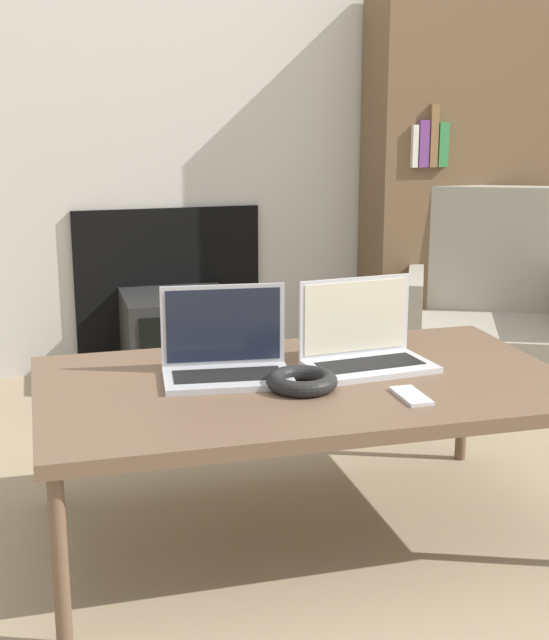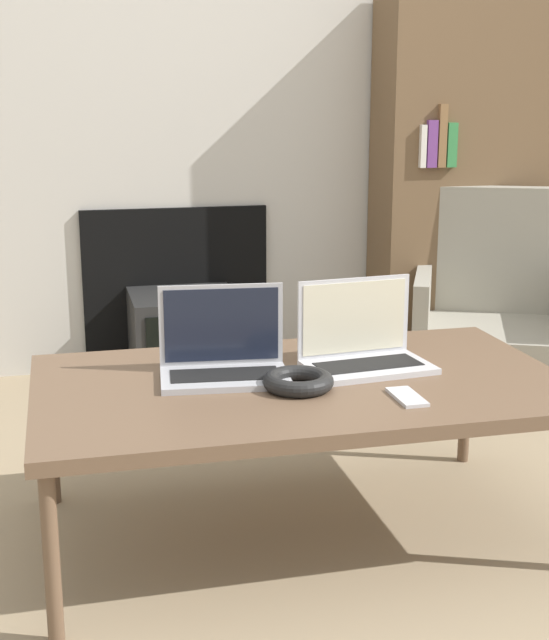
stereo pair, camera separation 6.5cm
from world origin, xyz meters
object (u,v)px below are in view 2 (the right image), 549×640
phone (407,397)px  armchair (496,292)px  laptop_right (362,347)px  tv (185,338)px  headphones (298,381)px  laptop_left (223,356)px

phone → armchair: size_ratio=0.17×
laptop_right → tv: laptop_right is taller
headphones → tv: 1.53m
phone → armchair: (0.94, 1.36, -0.07)m
phone → tv: 1.69m
headphones → phone: 0.28m
armchair → phone: bearing=-100.1°
laptop_right → armchair: bearing=42.4°
laptop_left → headphones: laptop_left is taller
laptop_left → tv: size_ratio=0.81×
headphones → armchair: size_ratio=0.21×
phone → armchair: bearing=55.2°
laptop_right → phone: laptop_right is taller
headphones → phone: (0.24, -0.14, -0.02)m
phone → armchair: 1.66m
laptop_left → laptop_right: bearing=5.9°
tv → armchair: armchair is taller
headphones → tv: headphones is taller
laptop_right → headphones: bearing=-151.9°
armchair → headphones: bearing=-109.4°
phone → laptop_left: bearing=144.6°
laptop_left → tv: bearing=92.4°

